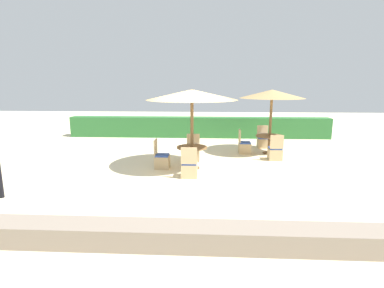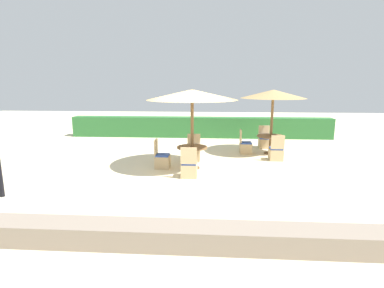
{
  "view_description": "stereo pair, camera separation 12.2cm",
  "coord_description": "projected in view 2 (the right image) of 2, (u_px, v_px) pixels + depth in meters",
  "views": [
    {
      "loc": [
        0.47,
        -8.25,
        2.72
      ],
      "look_at": [
        0.0,
        0.6,
        0.9
      ],
      "focal_mm": 28.0,
      "sensor_mm": 36.0,
      "label": 1
    },
    {
      "loc": [
        0.59,
        -8.24,
        2.72
      ],
      "look_at": [
        0.0,
        0.6,
        0.9
      ],
      "focal_mm": 28.0,
      "sensor_mm": 36.0,
      "label": 2
    }
  ],
  "objects": [
    {
      "name": "hedge_row",
      "position": [
        200.0,
        127.0,
        15.14
      ],
      "size": [
        13.0,
        0.7,
        1.02
      ],
      "primitive_type": "cube",
      "color": "#2D6B33",
      "rests_on": "ground_plane"
    },
    {
      "name": "patio_chair_back_right_south",
      "position": [
        276.0,
        153.0,
        10.65
      ],
      "size": [
        0.46,
        0.46,
        0.93
      ],
      "color": "tan",
      "rests_on": "ground_plane"
    },
    {
      "name": "patio_chair_center_west",
      "position": [
        162.0,
        160.0,
        9.69
      ],
      "size": [
        0.46,
        0.46,
        0.93
      ],
      "rotation": [
        0.0,
        0.0,
        -1.57
      ],
      "color": "tan",
      "rests_on": "ground_plane"
    },
    {
      "name": "round_table_center",
      "position": [
        192.0,
        152.0,
        9.59
      ],
      "size": [
        0.98,
        0.98,
        0.71
      ],
      "color": "brown",
      "rests_on": "ground_plane"
    },
    {
      "name": "patio_chair_back_right_north",
      "position": [
        264.0,
        142.0,
        12.69
      ],
      "size": [
        0.46,
        0.46,
        0.93
      ],
      "rotation": [
        0.0,
        0.0,
        3.14
      ],
      "color": "tan",
      "rests_on": "ground_plane"
    },
    {
      "name": "patio_chair_center_north",
      "position": [
        194.0,
        153.0,
        10.6
      ],
      "size": [
        0.46,
        0.46,
        0.93
      ],
      "rotation": [
        0.0,
        0.0,
        3.14
      ],
      "color": "tan",
      "rests_on": "ground_plane"
    },
    {
      "name": "round_table_back_right",
      "position": [
        271.0,
        140.0,
        11.59
      ],
      "size": [
        1.07,
        1.07,
        0.71
      ],
      "color": "brown",
      "rests_on": "ground_plane"
    },
    {
      "name": "parasol_center",
      "position": [
        192.0,
        95.0,
        9.22
      ],
      "size": [
        2.85,
        2.85,
        2.52
      ],
      "color": "brown",
      "rests_on": "ground_plane"
    },
    {
      "name": "patio_chair_center_south",
      "position": [
        189.0,
        168.0,
        8.73
      ],
      "size": [
        0.46,
        0.46,
        0.93
      ],
      "color": "tan",
      "rests_on": "ground_plane"
    },
    {
      "name": "parasol_back_right",
      "position": [
        273.0,
        94.0,
        11.24
      ],
      "size": [
        2.45,
        2.45,
        2.47
      ],
      "color": "brown",
      "rests_on": "ground_plane"
    },
    {
      "name": "patio_chair_back_right_west",
      "position": [
        245.0,
        147.0,
        11.69
      ],
      "size": [
        0.46,
        0.46,
        0.93
      ],
      "rotation": [
        0.0,
        0.0,
        -1.57
      ],
      "color": "tan",
      "rests_on": "ground_plane"
    },
    {
      "name": "ground_plane",
      "position": [
        191.0,
        179.0,
        8.64
      ],
      "size": [
        40.0,
        40.0,
        0.0
      ],
      "primitive_type": "plane",
      "color": "beige"
    },
    {
      "name": "stone_border",
      "position": [
        175.0,
        236.0,
        5.03
      ],
      "size": [
        10.0,
        0.56,
        0.39
      ],
      "primitive_type": "cube",
      "color": "gray",
      "rests_on": "ground_plane"
    }
  ]
}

